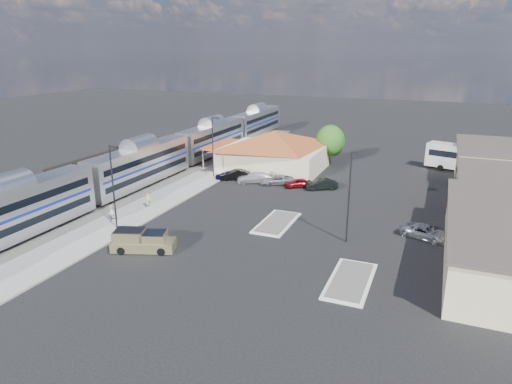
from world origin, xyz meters
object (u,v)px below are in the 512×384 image
at_px(station_depot, 273,150).
at_px(pickup_truck, 144,241).
at_px(suv, 426,232).
at_px(coach_bus, 471,158).

relative_size(station_depot, pickup_truck, 2.95).
height_order(station_depot, suv, station_depot).
xyz_separation_m(pickup_truck, suv, (24.33, 13.15, -0.28)).
xyz_separation_m(station_depot, suv, (23.72, -20.22, -2.45)).
relative_size(pickup_truck, coach_bus, 0.48).
bearing_deg(station_depot, pickup_truck, -91.04).
xyz_separation_m(suv, coach_bus, (4.84, 29.50, 1.69)).
height_order(pickup_truck, suv, pickup_truck).
bearing_deg(station_depot, suv, -40.45).
height_order(station_depot, coach_bus, station_depot).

